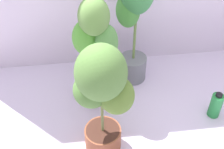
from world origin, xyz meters
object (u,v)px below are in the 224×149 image
object	(u,v)px
potted_plant_back_left	(95,43)
potted_plant_back_center	(134,15)
potted_plant_front_left	(103,92)
nutrient_bottle	(216,105)

from	to	relation	value
potted_plant_back_left	potted_plant_back_center	bearing A→B (deg)	35.98
potted_plant_back_center	potted_plant_front_left	size ratio (longest dim) A/B	1.22
potted_plant_back_left	nutrient_bottle	xyz separation A→B (m)	(0.88, -0.30, -0.45)
potted_plant_back_left	nutrient_bottle	bearing A→B (deg)	-18.51
potted_plant_front_left	nutrient_bottle	xyz separation A→B (m)	(0.88, 0.18, -0.42)
potted_plant_back_center	nutrient_bottle	size ratio (longest dim) A/B	4.64
nutrient_bottle	potted_plant_back_center	bearing A→B (deg)	136.68
nutrient_bottle	potted_plant_front_left	bearing A→B (deg)	-168.40
potted_plant_back_center	potted_plant_front_left	bearing A→B (deg)	-114.25
potted_plant_back_center	nutrient_bottle	xyz separation A→B (m)	(0.56, -0.53, -0.52)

